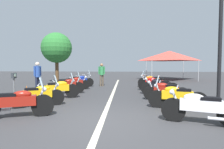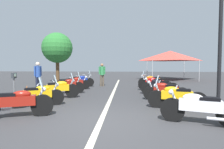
{
  "view_description": "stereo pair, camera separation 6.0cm",
  "coord_description": "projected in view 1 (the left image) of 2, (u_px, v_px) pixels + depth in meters",
  "views": [
    {
      "loc": [
        -4.87,
        -0.64,
        1.6
      ],
      "look_at": [
        4.49,
        0.0,
        1.11
      ],
      "focal_mm": 28.78,
      "sensor_mm": 36.0,
      "label": 1
    },
    {
      "loc": [
        -4.87,
        -0.7,
        1.6
      ],
      "look_at": [
        4.49,
        0.0,
        1.11
      ],
      "focal_mm": 28.78,
      "sensor_mm": 36.0,
      "label": 2
    }
  ],
  "objects": [
    {
      "name": "motorcycle_left_row_4",
      "position": [
        74.0,
        83.0,
        11.68
      ],
      "size": [
        1.14,
        1.93,
        0.99
      ],
      "rotation": [
        0.0,
        0.0,
        -1.08
      ],
      "color": "black",
      "rests_on": "ground_plane"
    },
    {
      "name": "motorcycle_right_row_1",
      "position": [
        176.0,
        96.0,
        6.54
      ],
      "size": [
        0.84,
        2.05,
        1.22
      ],
      "rotation": [
        0.0,
        0.0,
        1.32
      ],
      "color": "black",
      "rests_on": "ground_plane"
    },
    {
      "name": "lane_centre_stripe",
      "position": [
        113.0,
        94.0,
        9.92
      ],
      "size": [
        19.11,
        0.16,
        0.01
      ],
      "primitive_type": "cube",
      "color": "beige",
      "rests_on": "ground_plane"
    },
    {
      "name": "event_tent",
      "position": [
        169.0,
        56.0,
        19.92
      ],
      "size": [
        5.03,
        5.03,
        3.2
      ],
      "color": "#E54C3F",
      "rests_on": "ground_plane"
    },
    {
      "name": "motorcycle_right_row_0",
      "position": [
        200.0,
        107.0,
        4.85
      ],
      "size": [
        0.92,
        2.02,
        1.01
      ],
      "rotation": [
        0.0,
        0.0,
        1.25
      ],
      "color": "black",
      "rests_on": "ground_plane"
    },
    {
      "name": "motorcycle_right_row_4",
      "position": [
        154.0,
        83.0,
        11.26
      ],
      "size": [
        1.01,
        2.0,
        1.22
      ],
      "rotation": [
        0.0,
        0.0,
        1.17
      ],
      "color": "black",
      "rests_on": "ground_plane"
    },
    {
      "name": "traffic_cone_1",
      "position": [
        56.0,
        86.0,
        11.38
      ],
      "size": [
        0.36,
        0.36,
        0.61
      ],
      "color": "orange",
      "rests_on": "ground_plane"
    },
    {
      "name": "roadside_tree_0",
      "position": [
        57.0,
        48.0,
        16.76
      ],
      "size": [
        2.82,
        2.82,
        4.64
      ],
      "color": "brown",
      "rests_on": "ground_plane"
    },
    {
      "name": "motorcycle_right_row_3",
      "position": [
        159.0,
        86.0,
        9.78
      ],
      "size": [
        0.84,
        2.02,
        1.01
      ],
      "rotation": [
        0.0,
        0.0,
        1.32
      ],
      "color": "black",
      "rests_on": "ground_plane"
    },
    {
      "name": "motorcycle_left_row_5",
      "position": [
        80.0,
        81.0,
        13.23
      ],
      "size": [
        0.92,
        2.04,
        1.21
      ],
      "rotation": [
        0.0,
        0.0,
        -1.23
      ],
      "color": "black",
      "rests_on": "ground_plane"
    },
    {
      "name": "motorcycle_left_row_3",
      "position": [
        67.0,
        85.0,
        10.05
      ],
      "size": [
        1.04,
        1.93,
        1.21
      ],
      "rotation": [
        0.0,
        0.0,
        -1.14
      ],
      "color": "black",
      "rests_on": "ground_plane"
    },
    {
      "name": "ground_plane",
      "position": [
        101.0,
        123.0,
        4.98
      ],
      "size": [
        80.0,
        80.0,
        0.0
      ],
      "primitive_type": "plane",
      "color": "#38383A"
    },
    {
      "name": "motorcycle_left_row_0",
      "position": [
        17.0,
        102.0,
        5.42
      ],
      "size": [
        0.99,
        2.09,
        1.23
      ],
      "rotation": [
        0.0,
        0.0,
        -1.2
      ],
      "color": "black",
      "rests_on": "ground_plane"
    },
    {
      "name": "motorcycle_right_row_2",
      "position": [
        165.0,
        91.0,
        8.15
      ],
      "size": [
        0.78,
        2.02,
        0.99
      ],
      "rotation": [
        0.0,
        0.0,
        1.38
      ],
      "color": "black",
      "rests_on": "ground_plane"
    },
    {
      "name": "street_lamp_twin_globe",
      "position": [
        221.0,
        13.0,
        7.09
      ],
      "size": [
        0.32,
        1.22,
        5.41
      ],
      "color": "black",
      "rests_on": "ground_plane"
    },
    {
      "name": "motorcycle_right_row_5",
      "position": [
        152.0,
        81.0,
        12.84
      ],
      "size": [
        0.8,
        2.03,
        1.02
      ],
      "rotation": [
        0.0,
        0.0,
        1.35
      ],
      "color": "black",
      "rests_on": "ground_plane"
    },
    {
      "name": "motorcycle_left_row_2",
      "position": [
        58.0,
        89.0,
        8.6
      ],
      "size": [
        0.99,
        1.92,
        1.23
      ],
      "rotation": [
        0.0,
        0.0,
        -1.16
      ],
      "color": "black",
      "rests_on": "ground_plane"
    },
    {
      "name": "bystander_1",
      "position": [
        102.0,
        73.0,
        13.59
      ],
      "size": [
        0.32,
        0.48,
        1.73
      ],
      "rotation": [
        0.0,
        0.0,
        3.62
      ],
      "color": "brown",
      "rests_on": "ground_plane"
    },
    {
      "name": "parking_meter",
      "position": [
        14.0,
        82.0,
        7.28
      ],
      "size": [
        0.19,
        0.15,
        1.29
      ],
      "rotation": [
        0.0,
        0.0,
        -1.69
      ],
      "color": "slate",
      "rests_on": "ground_plane"
    },
    {
      "name": "traffic_cone_0",
      "position": [
        27.0,
        92.0,
        8.67
      ],
      "size": [
        0.36,
        0.36,
        0.61
      ],
      "color": "orange",
      "rests_on": "ground_plane"
    },
    {
      "name": "bystander_0",
      "position": [
        38.0,
        74.0,
        10.71
      ],
      "size": [
        0.49,
        0.32,
        1.79
      ],
      "rotation": [
        0.0,
        0.0,
        1.17
      ],
      "color": "#1E2338",
      "rests_on": "ground_plane"
    },
    {
      "name": "motorcycle_left_row_1",
      "position": [
        39.0,
        95.0,
        6.94
      ],
      "size": [
        1.08,
        1.82,
        1.2
      ],
      "rotation": [
        0.0,
        0.0,
        -1.09
      ],
      "color": "black",
      "rests_on": "ground_plane"
    }
  ]
}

